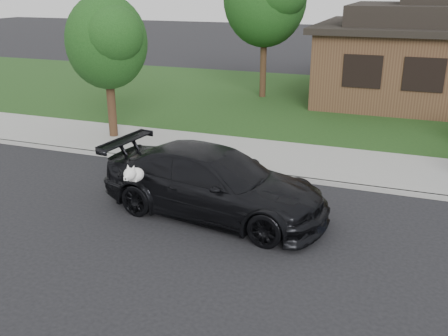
% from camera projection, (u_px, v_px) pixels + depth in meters
% --- Properties ---
extents(ground, '(120.00, 120.00, 0.00)m').
position_uv_depth(ground, '(299.00, 247.00, 9.98)').
color(ground, black).
rests_on(ground, ground).
extents(sidewalk, '(60.00, 3.00, 0.12)m').
position_uv_depth(sidewalk, '(336.00, 165.00, 14.37)').
color(sidewalk, gray).
rests_on(sidewalk, ground).
extents(curb, '(60.00, 0.12, 0.12)m').
position_uv_depth(curb, '(327.00, 183.00, 13.05)').
color(curb, gray).
rests_on(curb, ground).
extents(lawn, '(60.00, 13.00, 0.13)m').
position_uv_depth(lawn, '(363.00, 105.00, 21.42)').
color(lawn, '#193814').
rests_on(lawn, ground).
extents(sedan, '(5.47, 2.80, 1.52)m').
position_uv_depth(sedan, '(214.00, 183.00, 11.18)').
color(sedan, black).
rests_on(sedan, ground).
extents(tree_2, '(2.73, 2.60, 4.59)m').
position_uv_depth(tree_2, '(108.00, 41.00, 15.75)').
color(tree_2, '#332114').
rests_on(tree_2, ground).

